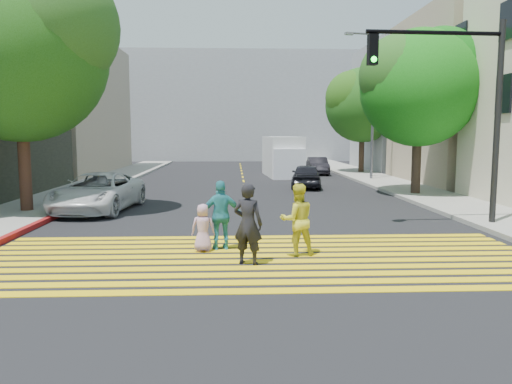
{
  "coord_description": "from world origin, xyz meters",
  "views": [
    {
      "loc": [
        -0.58,
        -10.31,
        2.95
      ],
      "look_at": [
        0.0,
        3.0,
        1.4
      ],
      "focal_mm": 35.0,
      "sensor_mm": 36.0,
      "label": 1
    }
  ],
  "objects": [
    {
      "name": "dark_car_near",
      "position": [
        3.38,
        16.9,
        0.67
      ],
      "size": [
        2.14,
        4.12,
        1.34
      ],
      "primitive_type": "imported",
      "rotation": [
        0.0,
        0.0,
        3.0
      ],
      "color": "black",
      "rests_on": "ground"
    },
    {
      "name": "street_lamp",
      "position": [
        7.94,
        20.93,
        5.32
      ],
      "size": [
        2.08,
        0.66,
        9.27
      ],
      "rotation": [
        0.0,
        0.0,
        0.23
      ],
      "color": "#545761",
      "rests_on": "ground"
    },
    {
      "name": "building_left_tan",
      "position": [
        -16.0,
        28.0,
        5.0
      ],
      "size": [
        12.0,
        16.0,
        10.0
      ],
      "primitive_type": "cube",
      "color": "tan",
      "rests_on": "ground"
    },
    {
      "name": "white_van",
      "position": [
        2.85,
        24.51,
        1.31
      ],
      "size": [
        2.56,
        5.99,
        2.76
      ],
      "rotation": [
        0.0,
        0.0,
        0.06
      ],
      "color": "silver",
      "rests_on": "ground"
    },
    {
      "name": "backdrop_block",
      "position": [
        0.0,
        48.0,
        6.0
      ],
      "size": [
        30.0,
        8.0,
        12.0
      ],
      "primitive_type": "cube",
      "color": "gray",
      "rests_on": "ground"
    },
    {
      "name": "lane_line",
      "position": [
        0.0,
        22.5,
        0.01
      ],
      "size": [
        0.12,
        34.4,
        0.01
      ],
      "color": "yellow",
      "rests_on": "ground"
    },
    {
      "name": "pedestrian_woman",
      "position": [
        0.94,
        1.58,
        0.88
      ],
      "size": [
        0.96,
        0.8,
        1.76
      ],
      "primitive_type": "imported",
      "rotation": [
        0.0,
        0.0,
        3.31
      ],
      "color": "gold",
      "rests_on": "ground"
    },
    {
      "name": "silver_car",
      "position": [
        3.45,
        29.41,
        0.74
      ],
      "size": [
        2.14,
        5.11,
        1.47
      ],
      "primitive_type": "imported",
      "rotation": [
        0.0,
        0.0,
        3.16
      ],
      "color": "#A4A4A4",
      "rests_on": "ground"
    },
    {
      "name": "crosswalk",
      "position": [
        0.0,
        1.28,
        0.01
      ],
      "size": [
        13.4,
        5.3,
        0.01
      ],
      "color": "yellow",
      "rests_on": "ground"
    },
    {
      "name": "pedestrian_man",
      "position": [
        -0.28,
        0.8,
        0.93
      ],
      "size": [
        0.79,
        0.66,
        1.86
      ],
      "primitive_type": "imported",
      "rotation": [
        0.0,
        0.0,
        2.77
      ],
      "color": "black",
      "rests_on": "ground"
    },
    {
      "name": "curb_red",
      "position": [
        -6.9,
        6.0,
        0.08
      ],
      "size": [
        0.2,
        8.0,
        0.16
      ],
      "primitive_type": "cube",
      "color": "maroon",
      "rests_on": "ground"
    },
    {
      "name": "tree_right_far",
      "position": [
        8.97,
        26.58,
        5.37
      ],
      "size": [
        6.67,
        6.46,
        7.95
      ],
      "rotation": [
        0.0,
        0.0,
        0.2
      ],
      "color": "black",
      "rests_on": "ground"
    },
    {
      "name": "white_sedan",
      "position": [
        -5.81,
        8.94,
        0.74
      ],
      "size": [
        2.95,
        5.5,
        1.47
      ],
      "primitive_type": "imported",
      "rotation": [
        0.0,
        0.0,
        -0.1
      ],
      "color": "silver",
      "rests_on": "ground"
    },
    {
      "name": "sidewalk_right",
      "position": [
        8.5,
        15.0,
        0.07
      ],
      "size": [
        3.0,
        60.0,
        0.15
      ],
      "primitive_type": "cube",
      "color": "gray",
      "rests_on": "ground"
    },
    {
      "name": "building_right_tan",
      "position": [
        15.0,
        19.0,
        5.0
      ],
      "size": [
        10.0,
        10.0,
        10.0
      ],
      "primitive_type": "cube",
      "color": "tan",
      "rests_on": "ground"
    },
    {
      "name": "building_right_grey",
      "position": [
        15.0,
        30.0,
        5.0
      ],
      "size": [
        10.0,
        10.0,
        10.0
      ],
      "primitive_type": "cube",
      "color": "gray",
      "rests_on": "ground"
    },
    {
      "name": "pedestrian_extra",
      "position": [
        -0.92,
        2.28,
        0.89
      ],
      "size": [
        1.09,
        0.58,
        1.78
      ],
      "primitive_type": "imported",
      "rotation": [
        0.0,
        0.0,
        3.28
      ],
      "color": "teal",
      "rests_on": "ground"
    },
    {
      "name": "ground",
      "position": [
        0.0,
        0.0,
        0.0
      ],
      "size": [
        120.0,
        120.0,
        0.0
      ],
      "primitive_type": "plane",
      "color": "black"
    },
    {
      "name": "traffic_signal",
      "position": [
        6.48,
        5.04,
        4.17
      ],
      "size": [
        4.39,
        0.54,
        6.44
      ],
      "rotation": [
        0.0,
        0.0,
        0.05
      ],
      "color": "black",
      "rests_on": "ground"
    },
    {
      "name": "pedestrian_child",
      "position": [
        -1.38,
        2.08,
        0.61
      ],
      "size": [
        0.6,
        0.4,
        1.22
      ],
      "primitive_type": "imported",
      "rotation": [
        0.0,
        0.0,
        3.12
      ],
      "color": "#BF90AD",
      "rests_on": "ground"
    },
    {
      "name": "dark_car_parked",
      "position": [
        5.55,
        26.04,
        0.63
      ],
      "size": [
        1.48,
        3.86,
        1.26
      ],
      "primitive_type": "imported",
      "rotation": [
        0.0,
        0.0,
        -0.04
      ],
      "color": "black",
      "rests_on": "ground"
    },
    {
      "name": "tree_left",
      "position": [
        -8.19,
        8.34,
        6.15
      ],
      "size": [
        8.52,
        8.27,
        9.12
      ],
      "rotation": [
        0.0,
        0.0,
        -0.4
      ],
      "color": "#402416",
      "rests_on": "ground"
    },
    {
      "name": "sidewalk_left",
      "position": [
        -8.5,
        22.0,
        0.07
      ],
      "size": [
        3.0,
        40.0,
        0.15
      ],
      "primitive_type": "cube",
      "color": "gray",
      "rests_on": "ground"
    },
    {
      "name": "tree_right_near",
      "position": [
        8.15,
        13.05,
        5.38
      ],
      "size": [
        6.01,
        5.47,
        7.95
      ],
      "rotation": [
        0.0,
        0.0,
        0.0
      ],
      "color": "black",
      "rests_on": "ground"
    }
  ]
}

